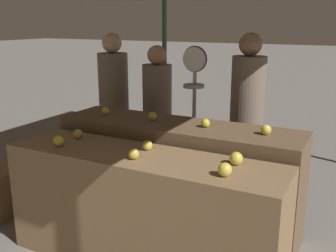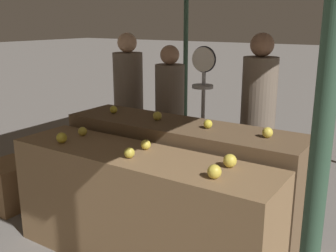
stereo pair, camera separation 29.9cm
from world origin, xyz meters
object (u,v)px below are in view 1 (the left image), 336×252
object	(u,v)px
produce_scale	(194,94)
person_customer_left	(157,106)
person_customer_right	(114,96)
person_vendor_at_scale	(247,106)

from	to	relation	value
produce_scale	person_customer_left	xyz separation A→B (m)	(-0.56, 0.28, -0.23)
produce_scale	person_customer_left	distance (m)	0.67
person_customer_right	person_customer_left	bearing A→B (deg)	175.50
produce_scale	person_customer_left	bearing A→B (deg)	153.21
produce_scale	person_vendor_at_scale	size ratio (longest dim) A/B	0.93
person_customer_right	person_vendor_at_scale	bearing A→B (deg)	176.54
produce_scale	person_vendor_at_scale	distance (m)	0.57
person_customer_left	produce_scale	bearing A→B (deg)	169.35
person_vendor_at_scale	person_customer_left	world-z (taller)	person_vendor_at_scale
person_customer_left	person_customer_right	distance (m)	0.56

